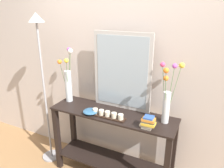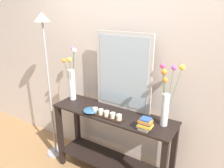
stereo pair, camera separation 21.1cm
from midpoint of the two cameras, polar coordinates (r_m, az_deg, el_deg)
The scene contains 9 objects.
wall_back at distance 2.44m, azimuth 6.49°, elevation 5.89°, with size 6.40×0.08×2.70m, color beige.
console_table at distance 2.52m, azimuth 2.47°, elevation -14.50°, with size 1.40×0.40×0.85m.
mirror_leaning at distance 2.31m, azimuth 5.60°, elevation 3.14°, with size 0.66×0.03×0.85m.
tall_vase_left at distance 2.62m, azimuth -8.37°, elevation 1.26°, with size 0.19×0.18×0.65m.
vase_right at distance 2.10m, azimuth 17.05°, elevation -3.90°, with size 0.22×0.25×0.60m.
candle_tray at distance 2.25m, azimuth 1.30°, elevation -8.16°, with size 0.39×0.09×0.07m.
decorative_bowl at distance 2.34m, azimuth -3.10°, elevation -7.06°, with size 0.16×0.16×0.05m.
book_stack at distance 2.06m, azimuth 11.72°, elevation -10.51°, with size 0.15×0.10×0.12m.
floor_lamp at distance 2.68m, azimuth -14.75°, elevation 4.75°, with size 0.24×0.24×1.87m.
Camera 2 is at (1.11, -1.77, 1.93)m, focal length 34.45 mm.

